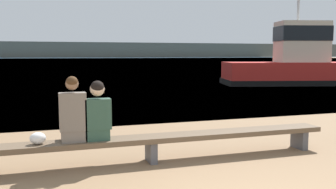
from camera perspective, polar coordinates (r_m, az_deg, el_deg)
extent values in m
plane|color=#426B8E|center=(129.25, -17.19, 5.14)|extent=(240.00, 240.00, 0.00)
cube|color=#4C4C42|center=(202.60, -17.54, 6.53)|extent=(600.00, 12.00, 7.83)
cube|color=brown|center=(6.32, -2.59, -6.75)|extent=(6.51, 0.45, 0.09)
cube|color=#515156|center=(7.68, 19.36, -6.46)|extent=(0.12, 0.38, 0.36)
cube|color=#515156|center=(6.37, -2.58, -8.69)|extent=(0.12, 0.38, 0.36)
cube|color=#70665B|center=(6.17, -14.28, -5.97)|extent=(0.36, 0.42, 0.18)
cube|color=#70665B|center=(6.00, -14.31, -2.55)|extent=(0.41, 0.22, 0.59)
sphere|color=#846047|center=(5.95, -14.43, 1.61)|extent=(0.20, 0.20, 0.20)
sphere|color=#472D19|center=(5.93, -14.42, 1.84)|extent=(0.18, 0.18, 0.18)
cube|color=#2D4C3D|center=(6.21, -10.72, -5.82)|extent=(0.36, 0.42, 0.18)
cube|color=#2D4C3D|center=(6.04, -10.65, -2.93)|extent=(0.41, 0.22, 0.48)
sphere|color=beige|center=(5.99, -10.73, 0.82)|extent=(0.23, 0.23, 0.23)
sphere|color=black|center=(5.97, -10.71, 1.08)|extent=(0.21, 0.21, 0.21)
ellipsoid|color=white|center=(6.07, -19.23, -6.32)|extent=(0.24, 0.19, 0.18)
cube|color=red|center=(23.57, 18.63, 3.08)|extent=(8.64, 4.80, 1.32)
cube|color=black|center=(23.60, 18.59, 1.87)|extent=(8.82, 4.95, 0.32)
cube|color=beige|center=(23.71, 19.71, 7.55)|extent=(3.20, 2.37, 2.39)
cube|color=black|center=(23.73, 19.75, 8.70)|extent=(3.27, 2.44, 0.86)
cylinder|color=#B2B2B7|center=(23.77, 19.26, 12.97)|extent=(0.14, 0.14, 2.09)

